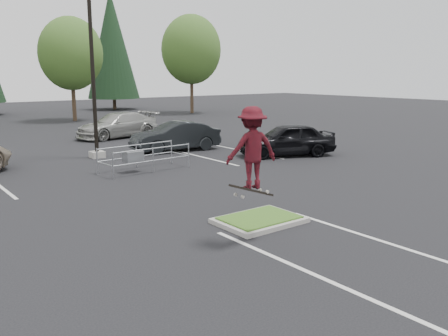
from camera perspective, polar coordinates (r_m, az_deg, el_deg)
ground at (r=12.69m, az=4.28°, el=-6.56°), size 120.00×120.00×0.00m
grass_median at (r=12.67m, az=4.29°, el=-6.23°), size 2.20×1.60×0.16m
stall_lines at (r=16.90m, az=-12.98°, el=-2.26°), size 22.62×17.60×0.01m
light_pole at (r=22.68m, az=-15.60°, el=12.62°), size 0.70×0.60×10.12m
decid_c at (r=41.31m, az=-17.95°, el=12.71°), size 5.12×5.12×8.38m
decid_d at (r=47.22m, az=-3.99°, el=13.78°), size 5.76×5.76×9.43m
conif_c at (r=53.36m, az=-13.34°, el=14.24°), size 5.50×5.50×12.50m
cart_corral at (r=19.26m, az=-10.57°, el=1.43°), size 3.68×1.55×1.02m
skateboarder at (r=10.70m, az=3.41°, el=2.35°), size 1.35×0.98×2.14m
car_r_charc at (r=24.25m, az=-5.86°, el=3.82°), size 4.66×2.11×1.48m
car_r_black at (r=22.88m, az=7.66°, el=3.42°), size 4.92×3.51×1.55m
car_far_silver at (r=29.90m, az=-12.60°, el=5.06°), size 5.52×2.98×1.52m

